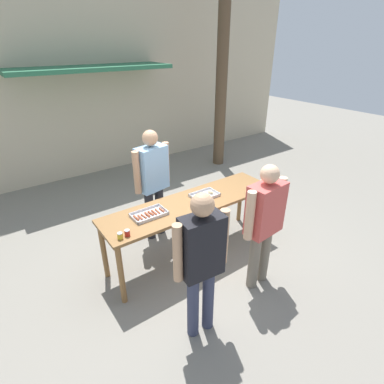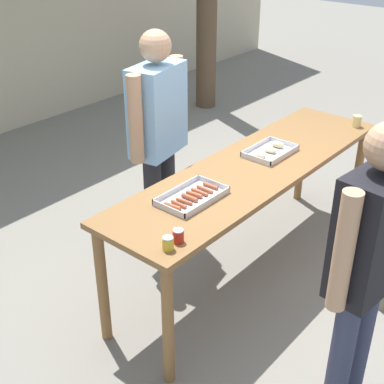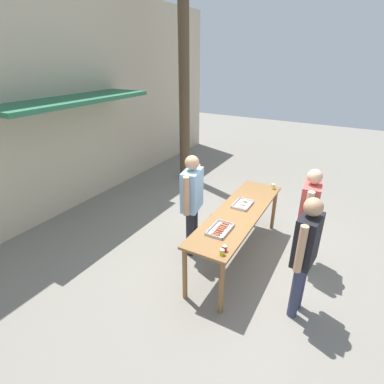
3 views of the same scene
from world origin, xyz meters
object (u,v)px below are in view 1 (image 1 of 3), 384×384
condiment_jar_mustard (120,236)px  person_customer_with_cup (264,219)px  food_tray_buns (205,195)px  utility_pole (223,51)px  food_tray_sausages (149,214)px  condiment_jar_ketchup (127,233)px  beer_cup (262,183)px  person_server_behind_table (153,177)px  person_customer_holding_hotdog (201,257)px

condiment_jar_mustard → person_customer_with_cup: (1.52, -0.76, 0.06)m
food_tray_buns → person_customer_with_cup: person_customer_with_cup is taller
condiment_jar_mustard → utility_pole: utility_pole is taller
food_tray_buns → condiment_jar_mustard: condiment_jar_mustard is taller
utility_pole → food_tray_sausages: bearing=-142.5°
food_tray_sausages → person_customer_with_cup: bearing=-45.1°
condiment_jar_ketchup → utility_pole: utility_pole is taller
beer_cup → person_customer_with_cup: person_customer_with_cup is taller
person_server_behind_table → utility_pole: size_ratio=0.34×
condiment_jar_ketchup → person_customer_holding_hotdog: size_ratio=0.05×
condiment_jar_ketchup → person_server_behind_table: person_server_behind_table is taller
condiment_jar_mustard → beer_cup: (2.33, 0.00, 0.01)m
condiment_jar_mustard → person_server_behind_table: person_server_behind_table is taller
condiment_jar_mustard → person_server_behind_table: 1.39m
beer_cup → condiment_jar_mustard: bearing=-179.9°
condiment_jar_mustard → food_tray_sausages: bearing=27.1°
person_customer_holding_hotdog → utility_pole: (3.46, 3.79, 1.65)m
condiment_jar_ketchup → person_customer_with_cup: (1.43, -0.77, 0.06)m
food_tray_sausages → person_customer_with_cup: person_customer_with_cup is taller
person_customer_with_cup → utility_pole: 4.68m
condiment_jar_mustard → person_server_behind_table: size_ratio=0.04×
beer_cup → person_customer_with_cup: (-0.81, -0.77, 0.05)m
food_tray_buns → utility_pole: 4.03m
food_tray_buns → person_customer_holding_hotdog: person_customer_holding_hotdog is taller
food_tray_sausages → beer_cup: size_ratio=4.72×
person_customer_with_cup → utility_pole: size_ratio=0.32×
condiment_jar_mustard → food_tray_buns: bearing=10.4°
condiment_jar_mustard → condiment_jar_ketchup: same height
utility_pole → person_customer_holding_hotdog: bearing=-132.4°
person_customer_holding_hotdog → person_customer_with_cup: bearing=-166.2°
beer_cup → utility_pole: bearing=61.1°
utility_pole → condiment_jar_ketchup: bearing=-143.1°
food_tray_sausages → beer_cup: 1.85m
food_tray_sausages → beer_cup: bearing=-7.9°
condiment_jar_ketchup → food_tray_buns: bearing=10.8°
food_tray_buns → person_customer_holding_hotdog: size_ratio=0.23×
condiment_jar_mustard → utility_pole: 5.17m
food_tray_buns → person_customer_holding_hotdog: bearing=-129.2°
condiment_jar_mustard → person_customer_holding_hotdog: 1.02m
condiment_jar_ketchup → person_customer_holding_hotdog: bearing=-68.0°
condiment_jar_mustard → condiment_jar_ketchup: (0.09, 0.01, 0.00)m
condiment_jar_ketchup → person_server_behind_table: 1.32m
condiment_jar_ketchup → utility_pole: bearing=36.9°
food_tray_sausages → condiment_jar_mustard: bearing=-152.9°
person_server_behind_table → person_customer_holding_hotdog: (-0.51, -1.90, -0.03)m
condiment_jar_mustard → person_customer_with_cup: bearing=-26.6°
condiment_jar_ketchup → person_customer_with_cup: size_ratio=0.05×
beer_cup → person_server_behind_table: 1.68m
person_customer_holding_hotdog → utility_pole: 5.39m
person_customer_with_cup → utility_pole: (2.40, 3.64, 1.68)m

